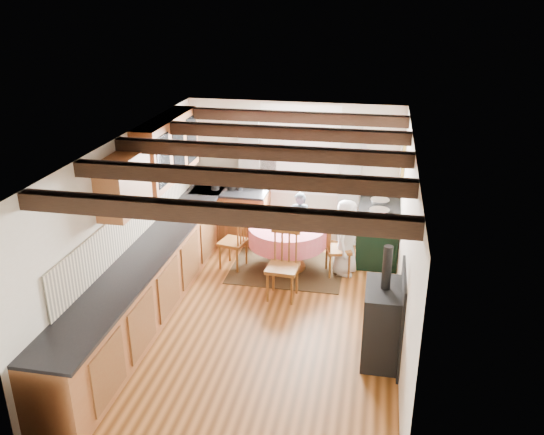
% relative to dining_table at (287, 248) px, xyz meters
% --- Properties ---
extents(floor, '(3.60, 5.50, 0.00)m').
position_rel_dining_table_xyz_m(floor, '(-0.11, -1.52, -0.36)').
color(floor, '#AD652D').
rests_on(floor, ground).
extents(ceiling, '(3.60, 5.50, 0.00)m').
position_rel_dining_table_xyz_m(ceiling, '(-0.11, -1.52, 2.04)').
color(ceiling, white).
rests_on(ceiling, ground).
extents(wall_back, '(3.60, 0.00, 2.40)m').
position_rel_dining_table_xyz_m(wall_back, '(-0.11, 1.23, 0.84)').
color(wall_back, silver).
rests_on(wall_back, ground).
extents(wall_front, '(3.60, 0.00, 2.40)m').
position_rel_dining_table_xyz_m(wall_front, '(-0.11, -4.27, 0.84)').
color(wall_front, silver).
rests_on(wall_front, ground).
extents(wall_left, '(0.00, 5.50, 2.40)m').
position_rel_dining_table_xyz_m(wall_left, '(-1.91, -1.52, 0.84)').
color(wall_left, silver).
rests_on(wall_left, ground).
extents(wall_right, '(0.00, 5.50, 2.40)m').
position_rel_dining_table_xyz_m(wall_right, '(1.69, -1.52, 0.84)').
color(wall_right, silver).
rests_on(wall_right, ground).
extents(beam_a, '(3.60, 0.16, 0.16)m').
position_rel_dining_table_xyz_m(beam_a, '(-0.11, -3.52, 1.95)').
color(beam_a, black).
rests_on(beam_a, ceiling).
extents(beam_b, '(3.60, 0.16, 0.16)m').
position_rel_dining_table_xyz_m(beam_b, '(-0.11, -2.52, 1.95)').
color(beam_b, black).
rests_on(beam_b, ceiling).
extents(beam_c, '(3.60, 0.16, 0.16)m').
position_rel_dining_table_xyz_m(beam_c, '(-0.11, -1.52, 1.95)').
color(beam_c, black).
rests_on(beam_c, ceiling).
extents(beam_d, '(3.60, 0.16, 0.16)m').
position_rel_dining_table_xyz_m(beam_d, '(-0.11, -0.52, 1.95)').
color(beam_d, black).
rests_on(beam_d, ceiling).
extents(beam_e, '(3.60, 0.16, 0.16)m').
position_rel_dining_table_xyz_m(beam_e, '(-0.11, 0.48, 1.95)').
color(beam_e, black).
rests_on(beam_e, ceiling).
extents(splash_left, '(0.02, 4.50, 0.55)m').
position_rel_dining_table_xyz_m(splash_left, '(-1.89, -1.22, 0.84)').
color(splash_left, beige).
rests_on(splash_left, wall_left).
extents(splash_back, '(1.40, 0.02, 0.55)m').
position_rel_dining_table_xyz_m(splash_back, '(-1.11, 1.21, 0.84)').
color(splash_back, beige).
rests_on(splash_back, wall_back).
extents(base_cabinet_left, '(0.60, 5.30, 0.88)m').
position_rel_dining_table_xyz_m(base_cabinet_left, '(-1.61, -1.52, 0.08)').
color(base_cabinet_left, brown).
rests_on(base_cabinet_left, floor).
extents(base_cabinet_back, '(1.30, 0.60, 0.88)m').
position_rel_dining_table_xyz_m(base_cabinet_back, '(-1.16, 0.93, 0.08)').
color(base_cabinet_back, brown).
rests_on(base_cabinet_back, floor).
extents(worktop_left, '(0.64, 5.30, 0.04)m').
position_rel_dining_table_xyz_m(worktop_left, '(-1.59, -1.52, 0.54)').
color(worktop_left, black).
rests_on(worktop_left, base_cabinet_left).
extents(worktop_back, '(1.30, 0.64, 0.04)m').
position_rel_dining_table_xyz_m(worktop_back, '(-1.16, 0.91, 0.54)').
color(worktop_back, black).
rests_on(worktop_back, base_cabinet_back).
extents(wall_cabinet_glass, '(0.34, 1.80, 0.90)m').
position_rel_dining_table_xyz_m(wall_cabinet_glass, '(-1.74, -0.32, 1.59)').
color(wall_cabinet_glass, brown).
rests_on(wall_cabinet_glass, wall_left).
extents(wall_cabinet_solid, '(0.34, 0.90, 0.70)m').
position_rel_dining_table_xyz_m(wall_cabinet_solid, '(-1.74, -1.82, 1.54)').
color(wall_cabinet_solid, brown).
rests_on(wall_cabinet_solid, wall_left).
extents(window_frame, '(1.34, 0.03, 1.54)m').
position_rel_dining_table_xyz_m(window_frame, '(-0.01, 1.22, 1.24)').
color(window_frame, white).
rests_on(window_frame, wall_back).
extents(window_pane, '(1.20, 0.01, 1.40)m').
position_rel_dining_table_xyz_m(window_pane, '(-0.01, 1.22, 1.24)').
color(window_pane, white).
rests_on(window_pane, wall_back).
extents(curtain_left, '(0.35, 0.10, 2.10)m').
position_rel_dining_table_xyz_m(curtain_left, '(-0.86, 1.13, 0.74)').
color(curtain_left, '#A2A2A2').
rests_on(curtain_left, wall_back).
extents(curtain_right, '(0.35, 0.10, 2.10)m').
position_rel_dining_table_xyz_m(curtain_right, '(0.84, 1.13, 0.74)').
color(curtain_right, '#A2A2A2').
rests_on(curtain_right, wall_back).
extents(curtain_rod, '(2.00, 0.03, 0.03)m').
position_rel_dining_table_xyz_m(curtain_rod, '(-0.01, 1.13, 1.84)').
color(curtain_rod, black).
rests_on(curtain_rod, wall_back).
extents(wall_picture, '(0.04, 0.50, 0.60)m').
position_rel_dining_table_xyz_m(wall_picture, '(1.66, 0.78, 1.34)').
color(wall_picture, gold).
rests_on(wall_picture, wall_right).
extents(wall_plate, '(0.30, 0.02, 0.30)m').
position_rel_dining_table_xyz_m(wall_plate, '(0.94, 1.20, 1.34)').
color(wall_plate, silver).
rests_on(wall_plate, wall_back).
extents(rug, '(1.74, 1.35, 0.01)m').
position_rel_dining_table_xyz_m(rug, '(0.00, 0.00, -0.36)').
color(rug, '#342515').
rests_on(rug, floor).
extents(dining_table, '(1.20, 1.20, 0.73)m').
position_rel_dining_table_xyz_m(dining_table, '(0.00, 0.00, 0.00)').
color(dining_table, tan).
rests_on(dining_table, floor).
extents(chair_near, '(0.46, 0.48, 1.01)m').
position_rel_dining_table_xyz_m(chair_near, '(0.08, -0.89, 0.14)').
color(chair_near, brown).
rests_on(chair_near, floor).
extents(chair_left, '(0.49, 0.48, 0.92)m').
position_rel_dining_table_xyz_m(chair_left, '(-0.85, -0.09, 0.10)').
color(chair_left, brown).
rests_on(chair_left, floor).
extents(chair_right, '(0.49, 0.48, 0.90)m').
position_rel_dining_table_xyz_m(chair_right, '(0.79, -0.02, 0.09)').
color(chair_right, brown).
rests_on(chair_right, floor).
extents(aga_range, '(0.65, 1.00, 0.92)m').
position_rel_dining_table_xyz_m(aga_range, '(1.36, 0.64, 0.10)').
color(aga_range, black).
rests_on(aga_range, floor).
extents(cast_iron_stove, '(0.44, 0.74, 1.47)m').
position_rel_dining_table_xyz_m(cast_iron_stove, '(1.47, -2.08, 0.37)').
color(cast_iron_stove, black).
rests_on(cast_iron_stove, floor).
extents(child_far, '(0.41, 0.29, 1.06)m').
position_rel_dining_table_xyz_m(child_far, '(0.09, 0.67, 0.16)').
color(child_far, '#29363E').
rests_on(child_far, floor).
extents(child_right, '(0.49, 0.65, 1.20)m').
position_rel_dining_table_xyz_m(child_right, '(0.89, 0.03, 0.24)').
color(child_right, silver).
rests_on(child_right, floor).
extents(bowl_a, '(0.30, 0.30, 0.06)m').
position_rel_dining_table_xyz_m(bowl_a, '(-0.12, 0.08, 0.39)').
color(bowl_a, silver).
rests_on(bowl_a, dining_table).
extents(bowl_b, '(0.19, 0.19, 0.06)m').
position_rel_dining_table_xyz_m(bowl_b, '(-0.03, 0.02, 0.39)').
color(bowl_b, silver).
rests_on(bowl_b, dining_table).
extents(cup, '(0.14, 0.14, 0.10)m').
position_rel_dining_table_xyz_m(cup, '(0.15, -0.04, 0.41)').
color(cup, silver).
rests_on(cup, dining_table).
extents(canister_tall, '(0.15, 0.15, 0.26)m').
position_rel_dining_table_xyz_m(canister_tall, '(-1.40, 0.91, 0.69)').
color(canister_tall, '#262628').
rests_on(canister_tall, worktop_back).
extents(canister_wide, '(0.17, 0.17, 0.19)m').
position_rel_dining_table_xyz_m(canister_wide, '(-1.12, 0.97, 0.65)').
color(canister_wide, '#262628').
rests_on(canister_wide, worktop_back).
extents(canister_slim, '(0.09, 0.09, 0.26)m').
position_rel_dining_table_xyz_m(canister_slim, '(-1.00, 0.95, 0.69)').
color(canister_slim, '#262628').
rests_on(canister_slim, worktop_back).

